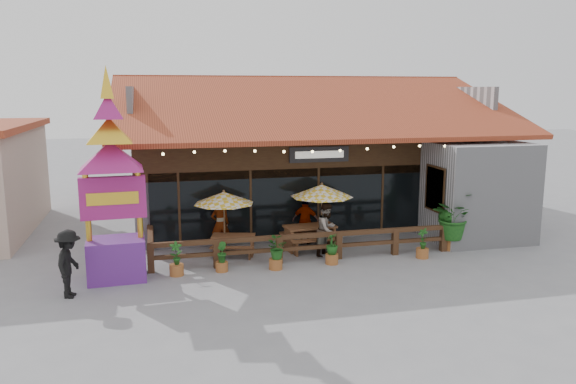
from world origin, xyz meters
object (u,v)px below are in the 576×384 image
object	(u,v)px
picnic_table_left	(234,242)
pedestrian	(69,264)
umbrella_left	(224,198)
thai_sign_tower	(111,161)
picnic_table_right	(310,233)
tropical_plant	(452,217)
umbrella_right	(322,191)

from	to	relation	value
picnic_table_left	pedestrian	xyz separation A→B (m)	(-4.81, -2.82, 0.46)
umbrella_left	picnic_table_left	xyz separation A→B (m)	(0.26, -0.25, -1.45)
pedestrian	thai_sign_tower	bearing A→B (deg)	-35.00
picnic_table_right	thai_sign_tower	size ratio (longest dim) A/B	0.28
tropical_plant	picnic_table_left	bearing A→B (deg)	171.25
picnic_table_right	thai_sign_tower	bearing A→B (deg)	-165.01
umbrella_right	thai_sign_tower	xyz separation A→B (m)	(-6.79, -1.78, 1.46)
picnic_table_left	thai_sign_tower	world-z (taller)	thai_sign_tower
thai_sign_tower	tropical_plant	size ratio (longest dim) A/B	3.30
umbrella_right	tropical_plant	distance (m)	4.58
umbrella_right	picnic_table_right	bearing A→B (deg)	-169.91
thai_sign_tower	tropical_plant	distance (m)	11.35
umbrella_right	thai_sign_tower	world-z (taller)	thai_sign_tower
umbrella_right	thai_sign_tower	distance (m)	7.17
tropical_plant	pedestrian	size ratio (longest dim) A/B	1.09
picnic_table_right	pedestrian	size ratio (longest dim) A/B	1.02
umbrella_left	thai_sign_tower	size ratio (longest dim) A/B	0.35
picnic_table_left	tropical_plant	world-z (taller)	tropical_plant
umbrella_right	picnic_table_right	xyz separation A→B (m)	(-0.44, -0.08, -1.46)
umbrella_left	picnic_table_right	bearing A→B (deg)	-3.66
thai_sign_tower	tropical_plant	bearing A→B (deg)	2.55
umbrella_left	pedestrian	size ratio (longest dim) A/B	1.27
umbrella_left	thai_sign_tower	bearing A→B (deg)	-151.02
picnic_table_left	tropical_plant	size ratio (longest dim) A/B	0.85
umbrella_left	picnic_table_left	distance (m)	1.50
umbrella_left	tropical_plant	xyz separation A→B (m)	(7.69, -1.39, -0.77)
umbrella_right	picnic_table_left	bearing A→B (deg)	-177.41
thai_sign_tower	pedestrian	size ratio (longest dim) A/B	3.58
picnic_table_left	umbrella_left	bearing A→B (deg)	136.57
picnic_table_right	tropical_plant	xyz separation A→B (m)	(4.75, -1.21, 0.58)
picnic_table_left	picnic_table_right	bearing A→B (deg)	1.34
thai_sign_tower	pedestrian	xyz separation A→B (m)	(-1.14, -1.18, -2.58)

